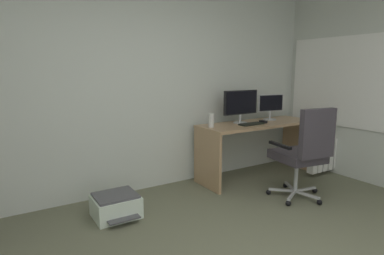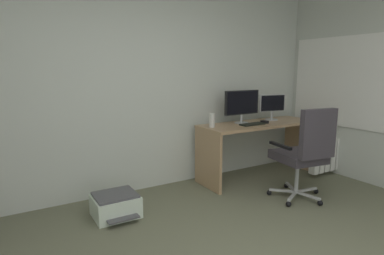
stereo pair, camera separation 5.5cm
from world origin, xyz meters
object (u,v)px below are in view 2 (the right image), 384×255
object	(u,v)px
monitor_secondary	(272,105)
radiator	(331,154)
computer_mouse	(264,122)
desk	(258,136)
monitor_main	(242,104)
keyboard	(252,124)
office_chair	(305,151)
printer	(116,205)
desktop_speaker	(212,121)

from	to	relation	value
monitor_secondary	radiator	distance (m)	1.08
monitor_secondary	computer_mouse	world-z (taller)	monitor_secondary
desk	monitor_main	xyz separation A→B (m)	(-0.23, 0.09, 0.45)
keyboard	computer_mouse	size ratio (longest dim) A/B	3.40
keyboard	monitor_secondary	bearing A→B (deg)	17.16
office_chair	printer	bearing A→B (deg)	159.76
desk	keyboard	distance (m)	0.29
keyboard	desktop_speaker	bearing A→B (deg)	164.99
monitor_secondary	printer	world-z (taller)	monitor_secondary
desk	monitor_secondary	world-z (taller)	monitor_secondary
monitor_main	radiator	xyz separation A→B (m)	(1.19, -0.53, -0.73)
monitor_main	desktop_speaker	size ratio (longest dim) A/B	3.17
desk	office_chair	distance (m)	0.90
monitor_main	radiator	world-z (taller)	monitor_main
monitor_main	monitor_secondary	distance (m)	0.55
office_chair	computer_mouse	bearing A→B (deg)	77.88
monitor_main	desktop_speaker	world-z (taller)	monitor_main
desktop_speaker	radiator	world-z (taller)	desktop_speaker
monitor_secondary	desktop_speaker	bearing A→B (deg)	-177.41
printer	radiator	xyz separation A→B (m)	(3.02, -0.26, 0.17)
desktop_speaker	office_chair	bearing A→B (deg)	-57.24
radiator	monitor_main	bearing A→B (deg)	155.94
monitor_secondary	monitor_main	bearing A→B (deg)	-179.98
computer_mouse	desk	bearing A→B (deg)	120.73
radiator	keyboard	bearing A→B (deg)	162.84
office_chair	monitor_secondary	bearing A→B (deg)	65.12
keyboard	office_chair	size ratio (longest dim) A/B	0.32
keyboard	radiator	xyz separation A→B (m)	(1.15, -0.36, -0.48)
monitor_secondary	keyboard	xyz separation A→B (m)	(-0.51, -0.18, -0.21)
desk	printer	distance (m)	2.12
computer_mouse	office_chair	world-z (taller)	office_chair
monitor_main	computer_mouse	xyz separation A→B (m)	(0.27, -0.15, -0.24)
desk	computer_mouse	world-z (taller)	computer_mouse
office_chair	desk	bearing A→B (deg)	81.12
monitor_main	desktop_speaker	bearing A→B (deg)	-174.66
printer	desk	bearing A→B (deg)	5.09
computer_mouse	printer	world-z (taller)	computer_mouse
desktop_speaker	monitor_secondary	bearing A→B (deg)	2.59
computer_mouse	desktop_speaker	size ratio (longest dim) A/B	0.59
desk	printer	size ratio (longest dim) A/B	3.60
printer	radiator	world-z (taller)	radiator
office_chair	printer	size ratio (longest dim) A/B	2.28
computer_mouse	office_chair	bearing A→B (deg)	-102.83
desk	monitor_main	bearing A→B (deg)	158.74
desk	printer	bearing A→B (deg)	-174.91
desktop_speaker	office_chair	world-z (taller)	office_chair
desk	monitor_secondary	bearing A→B (deg)	15.89
computer_mouse	office_chair	distance (m)	0.87
monitor_main	keyboard	world-z (taller)	monitor_main
printer	keyboard	bearing A→B (deg)	3.00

